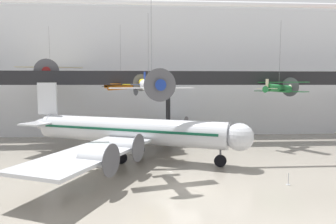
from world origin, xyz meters
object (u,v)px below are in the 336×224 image
at_px(airliner_silver_main, 128,131).
at_px(suspended_plane_orange_highwing, 121,86).
at_px(suspended_plane_white_twin, 152,85).
at_px(stanchion_barrier, 288,181).
at_px(suspended_plane_yellow_lowwing, 148,82).
at_px(suspended_plane_green_biplane, 279,88).
at_px(suspended_plane_cream_biplane, 50,74).

distance_m(airliner_silver_main, suspended_plane_orange_highwing, 11.29).
distance_m(airliner_silver_main, suspended_plane_white_twin, 9.85).
bearing_deg(stanchion_barrier, suspended_plane_orange_highwing, 128.71).
bearing_deg(stanchion_barrier, suspended_plane_yellow_lowwing, 132.87).
relative_size(suspended_plane_yellow_lowwing, stanchion_barrier, 8.98).
xyz_separation_m(suspended_plane_white_twin, suspended_plane_orange_highwing, (-4.32, 17.55, -0.27)).
height_order(airliner_silver_main, suspended_plane_white_twin, suspended_plane_white_twin).
relative_size(suspended_plane_white_twin, suspended_plane_orange_highwing, 0.98).
distance_m(airliner_silver_main, suspended_plane_yellow_lowwing, 6.84).
bearing_deg(suspended_plane_green_biplane, airliner_silver_main, 160.81).
relative_size(suspended_plane_yellow_lowwing, suspended_plane_white_twin, 0.95).
height_order(suspended_plane_cream_biplane, suspended_plane_white_twin, suspended_plane_cream_biplane).
bearing_deg(airliner_silver_main, suspended_plane_green_biplane, 38.16).
bearing_deg(suspended_plane_white_twin, airliner_silver_main, -173.88).
relative_size(suspended_plane_green_biplane, suspended_plane_orange_highwing, 1.01).
height_order(airliner_silver_main, stanchion_barrier, airliner_silver_main).
relative_size(suspended_plane_white_twin, stanchion_barrier, 9.43).
xyz_separation_m(suspended_plane_green_biplane, suspended_plane_orange_highwing, (-22.31, 4.44, 0.22)).
bearing_deg(suspended_plane_orange_highwing, suspended_plane_green_biplane, 6.95).
xyz_separation_m(suspended_plane_cream_biplane, suspended_plane_orange_highwing, (11.09, -2.57, -1.87)).
bearing_deg(suspended_plane_orange_highwing, suspended_plane_white_twin, -57.96).
bearing_deg(suspended_plane_orange_highwing, suspended_plane_yellow_lowwing, -42.19).
relative_size(airliner_silver_main, suspended_plane_green_biplane, 3.09).
height_order(airliner_silver_main, suspended_plane_cream_biplane, suspended_plane_cream_biplane).
distance_m(suspended_plane_green_biplane, suspended_plane_yellow_lowwing, 18.46).
distance_m(suspended_plane_green_biplane, suspended_plane_orange_highwing, 22.75).
xyz_separation_m(suspended_plane_yellow_lowwing, suspended_plane_white_twin, (0.26, -10.39, -0.26)).
xyz_separation_m(airliner_silver_main, suspended_plane_cream_biplane, (-12.69, 12.43, 7.12)).
xyz_separation_m(airliner_silver_main, suspended_plane_white_twin, (2.72, -7.69, 5.52)).
xyz_separation_m(suspended_plane_cream_biplane, suspended_plane_white_twin, (15.41, -20.11, -1.60)).
xyz_separation_m(suspended_plane_green_biplane, stanchion_barrier, (-6.01, -15.89, -8.00)).
height_order(suspended_plane_orange_highwing, stanchion_barrier, suspended_plane_orange_highwing).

